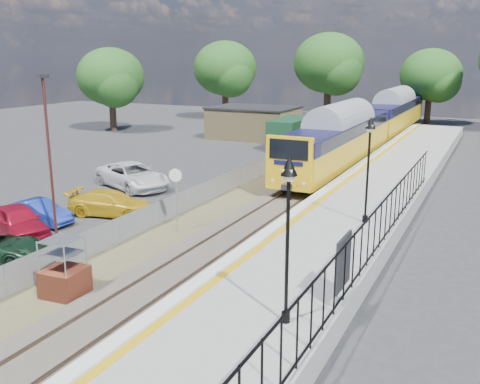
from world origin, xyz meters
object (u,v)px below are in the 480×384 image
Objects in this scene: victorian_lamp_north at (369,145)px; train at (372,122)px; carpark_lamp at (49,150)px; speed_sign at (176,189)px; car_red at (18,221)px; victorian_lamp_south at (288,202)px; car_blue at (39,212)px; car_yellow at (111,203)px; brick_plinth at (64,269)px; car_white at (133,176)px.

victorian_lamp_north reaches higher than train.
carpark_lamp is at bearing -102.42° from train.
carpark_lamp reaches higher than speed_sign.
speed_sign is 7.25m from car_red.
car_red is at bearing 165.24° from victorian_lamp_south.
carpark_lamp is at bearing -118.19° from car_blue.
victorian_lamp_south is 0.64× the size of carpark_lamp.
victorian_lamp_south is at bearing -17.90° from carpark_lamp.
train is 27.56m from speed_sign.
car_yellow is (-12.81, 8.30, -3.65)m from victorian_lamp_south.
brick_plinth is 0.59× the size of car_blue.
train is 9.60× the size of car_red.
brick_plinth reaches higher than car_red.
victorian_lamp_north reaches higher than car_yellow.
carpark_lamp reaches higher than car_white.
carpark_lamp is (-12.31, 3.97, -0.19)m from victorian_lamp_south.
brick_plinth is at bearing -94.10° from train.
car_yellow is at bearing -172.31° from victorian_lamp_north.
brick_plinth reaches higher than car_blue.
victorian_lamp_south reaches higher than brick_plinth.
speed_sign is at bearing 41.11° from carpark_lamp.
victorian_lamp_south is 1.00× the size of victorian_lamp_north.
car_blue is at bearing 179.65° from speed_sign.
victorian_lamp_north is at bearing 91.15° from victorian_lamp_south.
speed_sign is 7.16m from car_blue.
car_red is (-6.40, 3.79, -0.28)m from brick_plinth.
brick_plinth is 0.37× the size of car_white.
victorian_lamp_north is at bearing 1.83° from speed_sign.
victorian_lamp_south is 15.70m from car_yellow.
car_red is 1.20× the size of car_blue.
speed_sign is (-8.10, -2.52, -2.22)m from victorian_lamp_north.
car_red is 0.76× the size of car_white.
speed_sign is 9.48m from car_white.
train is at bearing 102.02° from victorian_lamp_north.
car_red is at bearing -105.97° from train.
train is 11.52× the size of car_blue.
brick_plinth is (-7.80, -9.99, -3.30)m from victorian_lamp_north.
car_yellow is (1.59, 4.50, -0.08)m from car_red.
victorian_lamp_north is at bearing -80.41° from car_white.
speed_sign is (-0.30, 7.47, 1.08)m from brick_plinth.
victorian_lamp_north reaches higher than speed_sign.
train reaches higher than brick_plinth.
speed_sign is at bearing -107.68° from car_white.
train is at bearing 98.96° from victorian_lamp_south.
carpark_lamp reaches higher than train.
brick_plinth is at bearing -103.20° from speed_sign.
victorian_lamp_south is 1.52× the size of speed_sign.
brick_plinth is (-8.00, 0.01, -3.30)m from victorian_lamp_south.
victorian_lamp_north is 15.90m from car_red.
car_red is at bearing 148.18° from car_yellow.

